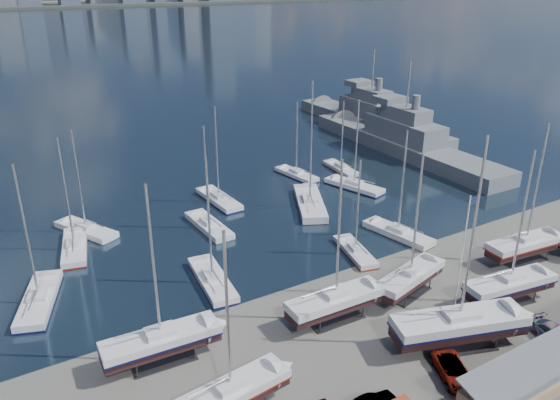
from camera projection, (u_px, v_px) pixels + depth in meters
ground at (400, 317)px, 52.53m from camera, size 1400.00×1400.00×0.00m
water at (6, 34)px, 297.16m from camera, size 1400.00×600.00×0.40m
sailboat_cradle_0 at (161, 341)px, 45.80m from camera, size 10.19×3.38×16.22m
sailboat_cradle_1 at (231, 394)px, 40.13m from camera, size 9.72×3.69×15.38m
sailboat_cradle_2 at (336, 301)px, 51.39m from camera, size 9.97×3.05×16.13m
sailboat_cradle_3 at (459, 324)px, 47.72m from camera, size 12.58×7.03×19.33m
sailboat_cradle_4 at (410, 277)px, 55.54m from camera, size 9.62×4.74×15.19m
sailboat_cradle_5 at (510, 284)px, 54.16m from camera, size 10.19×4.21×15.98m
sailboat_cradle_6 at (526, 244)px, 62.08m from camera, size 10.27×3.84×16.19m
sailboat_moored_0 at (40, 301)px, 54.53m from camera, size 6.25×10.71×15.46m
sailboat_moored_1 at (75, 248)px, 65.05m from camera, size 4.93×10.12×14.58m
sailboat_moored_2 at (86, 231)px, 69.45m from camera, size 6.40×9.59×14.16m
sailboat_moored_3 at (212, 281)px, 58.10m from camera, size 4.11×10.28×14.95m
sailboat_moored_4 at (209, 226)px, 70.59m from camera, size 2.88×9.54×14.32m
sailboat_moored_5 at (219, 200)px, 78.76m from camera, size 3.12×9.95×14.73m
sailboat_moored_6 at (355, 252)px, 64.10m from camera, size 4.19×8.49×12.23m
sailboat_moored_7 at (310, 205)px, 77.19m from camera, size 8.68×12.56×18.63m
sailboat_moored_8 at (296, 175)px, 88.62m from camera, size 3.56×8.87×12.88m
sailboat_moored_9 at (398, 234)px, 68.53m from camera, size 4.27×9.83×14.36m
sailboat_moored_10 at (354, 187)px, 83.68m from camera, size 5.26×10.04×14.46m
sailboat_moored_11 at (341, 169)px, 91.30m from camera, size 3.14×8.46×12.36m
naval_ship_east at (403, 143)px, 100.32m from camera, size 8.46×45.65×18.09m
naval_ship_west at (370, 120)px, 116.24m from camera, size 7.02×42.82×17.85m
car_c at (454, 371)px, 44.40m from camera, size 4.16×5.56×1.40m
car_d at (557, 336)px, 48.60m from camera, size 3.15×5.48×1.49m
flagpole at (464, 246)px, 50.98m from camera, size 1.07×0.12×12.16m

